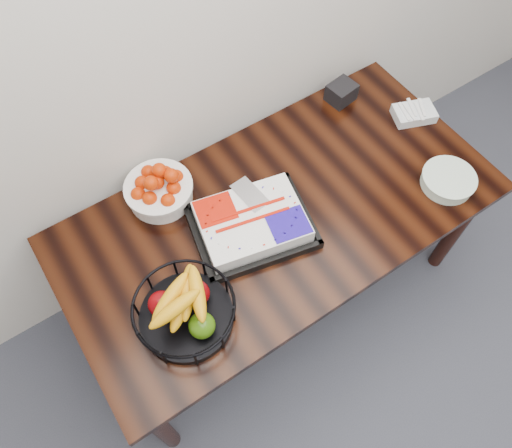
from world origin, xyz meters
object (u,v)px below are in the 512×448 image
plate_stack (448,181)px  tangerine_bowl (158,187)px  table (279,222)px  fruit_basket (185,311)px  napkin_box (341,92)px  cake_tray (252,223)px

plate_stack → tangerine_bowl: bearing=149.5°
table → tangerine_bowl: 0.52m
table → fruit_basket: bearing=-160.7°
table → tangerine_bowl: size_ratio=6.48×
plate_stack → fruit_basket: bearing=175.7°
plate_stack → napkin_box: 0.63m
cake_tray → tangerine_bowl: tangerine_bowl is taller
tangerine_bowl → plate_stack: (1.03, -0.60, -0.05)m
plate_stack → table: bearing=157.1°
napkin_box → tangerine_bowl: bearing=-178.5°
table → fruit_basket: (-0.54, -0.19, 0.17)m
napkin_box → plate_stack: bearing=-84.1°
table → napkin_box: (0.59, 0.35, 0.13)m
table → cake_tray: 0.19m
plate_stack → napkin_box: napkin_box is taller
table → napkin_box: 0.70m
napkin_box → cake_tray: bearing=-154.1°
table → tangerine_bowl: (-0.37, 0.33, 0.16)m
table → fruit_basket: 0.59m
table → tangerine_bowl: tangerine_bowl is taller
tangerine_bowl → napkin_box: tangerine_bowl is taller
cake_tray → tangerine_bowl: (-0.23, 0.33, 0.03)m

